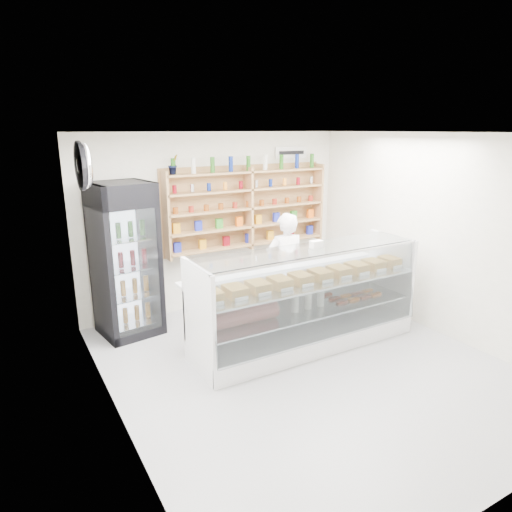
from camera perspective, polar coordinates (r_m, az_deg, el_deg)
room at (r=5.32m, az=6.63°, el=-0.19°), size 5.00×5.00×5.00m
display_counter at (r=6.24m, az=6.07°, el=-7.79°), size 3.12×0.93×1.36m
shop_worker at (r=6.92m, az=3.65°, el=-1.34°), size 0.67×0.50×1.65m
drinks_cooler at (r=6.58m, az=-16.03°, el=-0.48°), size 0.88×0.86×2.16m
wall_shelving at (r=7.47m, az=-0.93°, el=6.01°), size 2.84×0.28×1.33m
potted_plant at (r=6.86m, az=-10.30°, el=11.20°), size 0.20×0.18×0.29m
security_mirror at (r=5.39m, az=-20.60°, el=10.49°), size 0.15×0.50×0.50m
wall_sign at (r=7.96m, az=4.39°, el=12.76°), size 0.62×0.03×0.20m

